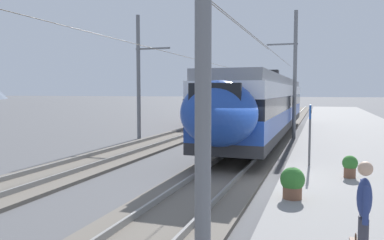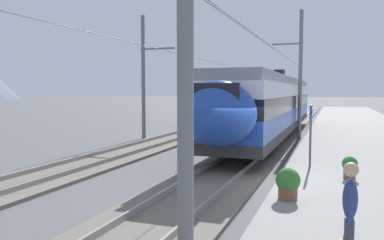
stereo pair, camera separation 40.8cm
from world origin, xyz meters
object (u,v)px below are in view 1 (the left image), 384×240
(train_far_track, at_px, (238,98))
(potted_plant_platform_edge, at_px, (350,165))
(catenary_mast_west, at_px, (195,38))
(catenary_mast_far_side, at_px, (140,75))
(platform_sign, at_px, (310,121))
(potted_plant_by_shelter, at_px, (292,181))
(catenary_mast_mid, at_px, (293,73))
(passenger_walking, at_px, (364,210))
(train_near_platform, at_px, (265,104))

(train_far_track, bearing_deg, potted_plant_platform_edge, -161.93)
(catenary_mast_west, bearing_deg, catenary_mast_far_side, 28.51)
(platform_sign, relative_size, potted_plant_by_shelter, 2.78)
(train_far_track, bearing_deg, platform_sign, -163.33)
(catenary_mast_far_side, height_order, platform_sign, catenary_mast_far_side)
(platform_sign, height_order, potted_plant_by_shelter, platform_sign)
(platform_sign, xyz_separation_m, potted_plant_by_shelter, (-4.58, 0.29, -1.21))
(catenary_mast_mid, bearing_deg, train_far_track, 22.05)
(train_far_track, xyz_separation_m, catenary_mast_mid, (-17.91, -7.25, 1.99))
(train_far_track, height_order, passenger_walking, train_far_track)
(train_near_platform, xyz_separation_m, catenary_mast_far_side, (-2.00, 7.56, 1.82))
(passenger_walking, height_order, potted_plant_platform_edge, passenger_walking)
(train_near_platform, height_order, train_far_track, same)
(platform_sign, xyz_separation_m, potted_plant_platform_edge, (-1.55, -1.28, -1.25))
(train_far_track, xyz_separation_m, potted_plant_by_shelter, (-33.33, -8.32, -1.50))
(catenary_mast_far_side, bearing_deg, catenary_mast_mid, -69.45)
(train_far_track, distance_m, potted_plant_platform_edge, 31.91)
(passenger_walking, relative_size, potted_plant_by_shelter, 2.09)
(train_far_track, relative_size, potted_plant_by_shelter, 34.40)
(train_far_track, distance_m, potted_plant_by_shelter, 34.38)
(catenary_mast_west, relative_size, catenary_mast_far_side, 1.00)
(catenary_mast_west, height_order, catenary_mast_far_side, catenary_mast_far_side)
(catenary_mast_west, bearing_deg, passenger_walking, -67.10)
(catenary_mast_mid, distance_m, potted_plant_platform_edge, 13.15)
(train_near_platform, relative_size, potted_plant_platform_edge, 34.45)
(catenary_mast_mid, bearing_deg, potted_plant_by_shelter, -176.04)
(catenary_mast_west, xyz_separation_m, platform_sign, (9.31, -1.37, -1.85))
(catenary_mast_far_side, distance_m, potted_plant_by_shelter, 16.08)
(catenary_mast_west, height_order, platform_sign, catenary_mast_west)
(catenary_mast_mid, bearing_deg, platform_sign, -172.87)
(train_far_track, relative_size, potted_plant_platform_edge, 39.11)
(train_far_track, bearing_deg, catenary_mast_west, -169.23)
(passenger_walking, relative_size, potted_plant_platform_edge, 2.37)
(platform_sign, relative_size, potted_plant_platform_edge, 3.17)
(train_near_platform, xyz_separation_m, potted_plant_by_shelter, (-14.01, -2.61, -1.50))
(catenary_mast_far_side, height_order, potted_plant_platform_edge, catenary_mast_far_side)
(potted_plant_platform_edge, bearing_deg, catenary_mast_west, 161.16)
(catenary_mast_mid, bearing_deg, catenary_mast_west, 179.96)
(potted_plant_platform_edge, bearing_deg, train_near_platform, 20.85)
(train_near_platform, distance_m, passenger_walking, 18.19)
(potted_plant_by_shelter, bearing_deg, passenger_walking, -160.76)
(catenary_mast_mid, distance_m, catenary_mast_far_side, 9.72)
(catenary_mast_mid, xyz_separation_m, potted_plant_platform_edge, (-12.39, -2.63, -3.53))
(train_far_track, xyz_separation_m, potted_plant_platform_edge, (-30.30, -9.89, -1.54))
(train_near_platform, height_order, passenger_walking, train_near_platform)
(catenary_mast_far_side, relative_size, passenger_walking, 23.62)
(train_far_track, height_order, catenary_mast_far_side, catenary_mast_far_side)
(train_near_platform, distance_m, potted_plant_by_shelter, 14.33)
(train_far_track, bearing_deg, catenary_mast_far_side, 175.04)
(train_far_track, height_order, potted_plant_platform_edge, train_far_track)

